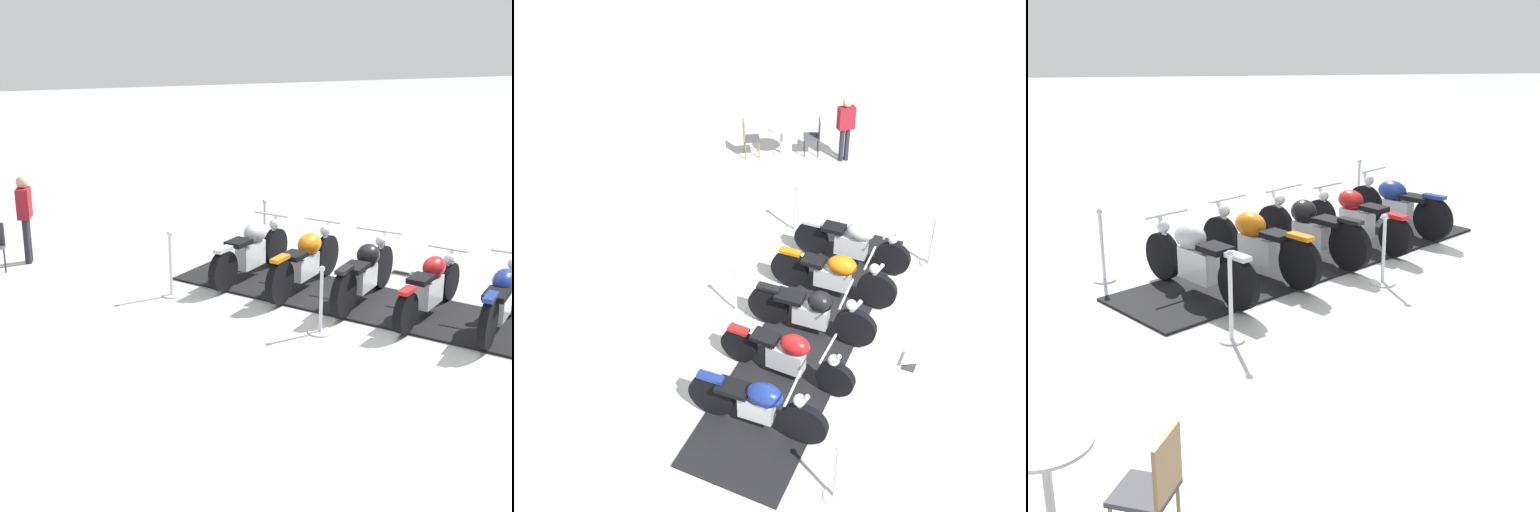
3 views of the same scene
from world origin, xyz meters
TOP-DOWN VIEW (x-y plane):
  - ground_plane at (0.00, 0.00)m, footprint 80.00×80.00m
  - display_platform at (0.00, 0.00)m, footprint 5.14×6.14m
  - motorcycle_navy at (-1.30, 1.70)m, footprint 1.71×1.44m
  - motorcycle_maroon at (-0.67, 0.84)m, footprint 1.92×1.40m
  - motorcycle_black at (-0.02, -0.02)m, footprint 1.81×1.51m
  - motorcycle_copper at (0.61, -0.88)m, footprint 1.92×1.56m
  - motorcycle_chrome at (1.25, -1.74)m, footprint 1.91×1.49m
  - stanchion_left_mid at (1.13, 0.84)m, footprint 0.36×0.36m
  - stanchion_left_rear at (2.78, -1.37)m, footprint 0.30×0.30m
  - stanchion_right_rear at (0.52, -3.05)m, footprint 0.33×0.33m
  - stanchion_right_front at (-2.78, 1.37)m, footprint 0.29×0.29m
  - info_placard at (-1.39, -1.05)m, footprint 0.41×0.43m
  - cafe_table at (5.88, -2.83)m, footprint 0.71×0.71m
  - cafe_chair_near_table at (6.19, -2.07)m, footprint 0.52×0.52m

SIDE VIEW (x-z plane):
  - ground_plane at x=0.00m, z-range 0.00..0.00m
  - display_platform at x=0.00m, z-range 0.00..0.04m
  - info_placard at x=-1.39m, z-range -0.04..0.19m
  - stanchion_left_mid at x=1.13m, z-range -0.21..0.80m
  - stanchion_right_rear at x=0.52m, z-range -0.19..0.87m
  - stanchion_right_front at x=-2.78m, z-range -0.16..0.89m
  - stanchion_left_rear at x=2.78m, z-range -0.17..0.93m
  - motorcycle_maroon at x=-0.67m, z-range 0.04..0.93m
  - motorcycle_black at x=-0.02m, z-range -0.01..1.03m
  - motorcycle_copper at x=0.61m, z-range 0.00..1.04m
  - motorcycle_navy at x=-1.30m, z-range 0.01..1.04m
  - motorcycle_chrome at x=1.25m, z-range 0.03..1.02m
  - cafe_chair_near_table at x=6.19m, z-range 0.07..1.00m
  - cafe_table at x=5.88m, z-range 0.18..0.92m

